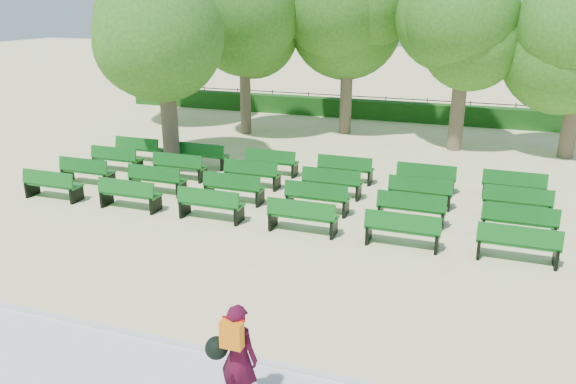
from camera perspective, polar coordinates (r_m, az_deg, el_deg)
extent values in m
plane|color=beige|center=(15.49, -3.37, -2.19)|extent=(120.00, 120.00, 0.00)
cube|color=silver|center=(9.88, -20.90, -16.62)|extent=(30.00, 2.20, 0.06)
cube|color=silver|center=(10.59, -16.89, -13.40)|extent=(30.00, 0.12, 0.10)
cube|color=#164A13|center=(28.34, 7.70, 8.34)|extent=(26.00, 0.70, 0.90)
cube|color=#105D19|center=(16.47, -0.37, 0.78)|extent=(1.80, 0.61, 0.06)
cube|color=#105D19|center=(16.21, -0.62, 1.40)|extent=(1.78, 0.25, 0.41)
cylinder|color=brown|center=(19.69, -11.90, 6.65)|extent=(0.57, 0.57, 3.04)
ellipsoid|color=#34701E|center=(19.32, -12.46, 14.56)|extent=(4.38, 4.38, 3.94)
imported|color=#410920|center=(8.15, -5.06, -16.34)|extent=(0.65, 0.47, 1.64)
cube|color=orange|center=(7.74, -5.74, -14.24)|extent=(0.31, 0.15, 0.38)
sphere|color=black|center=(8.16, -7.27, -15.44)|extent=(0.33, 0.33, 0.33)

